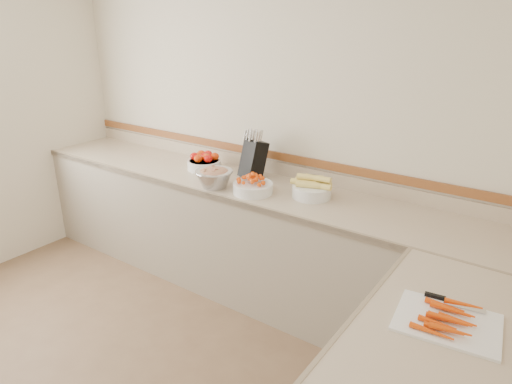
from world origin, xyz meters
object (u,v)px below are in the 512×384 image
Objects in this scene: knife_block at (253,158)px; cutting_board at (447,320)px; cherry_tomato_bowl at (253,186)px; tomato_bowl at (204,162)px; corn_bowl at (312,189)px; rhubarb_bowl at (214,177)px.

knife_block is 0.90× the size of cutting_board.
tomato_bowl is at bearing 161.22° from cherry_tomato_bowl.
corn_bowl is (0.56, -0.09, -0.10)m from knife_block.
cherry_tomato_bowl is at bearing -155.70° from corn_bowl.
tomato_bowl is at bearing 155.66° from cutting_board.
cherry_tomato_bowl is (0.18, -0.26, -0.11)m from knife_block.
cherry_tomato_bowl is at bearing -54.70° from knife_block.
cherry_tomato_bowl reaches higher than tomato_bowl.
tomato_bowl reaches higher than cutting_board.
rhubarb_bowl is 0.64× the size of cutting_board.
rhubarb_bowl reaches higher than tomato_bowl.
corn_bowl is at bearing -9.26° from knife_block.
corn_bowl is at bearing 24.30° from cherry_tomato_bowl.
cutting_board is (2.14, -0.97, -0.05)m from tomato_bowl.
rhubarb_bowl is (-0.11, -0.33, -0.08)m from knife_block.
cherry_tomato_bowl is 1.03× the size of rhubarb_bowl.
rhubarb_bowl is at bearing -39.53° from tomato_bowl.
cherry_tomato_bowl is 1.68m from cutting_board.
knife_block is 1.37× the size of cherry_tomato_bowl.
cherry_tomato_bowl is 0.95× the size of corn_bowl.
cherry_tomato_bowl is (0.65, -0.22, -0.01)m from tomato_bowl.
cherry_tomato_bowl reaches higher than cutting_board.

